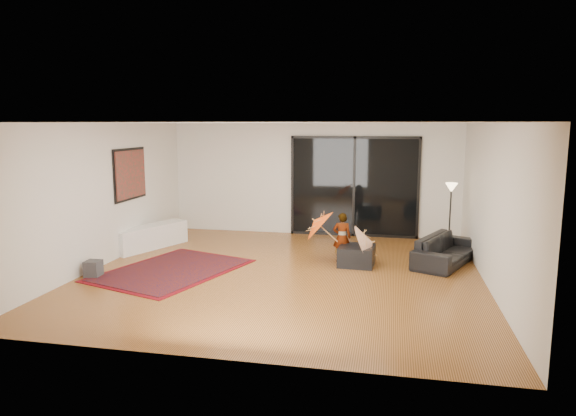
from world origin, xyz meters
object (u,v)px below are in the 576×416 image
(media_console, at_px, (150,237))
(ottoman, at_px, (357,256))
(sofa, at_px, (446,250))
(child, at_px, (342,237))

(media_console, distance_m, ottoman, 4.55)
(media_console, xyz_separation_m, ottoman, (4.52, -0.51, -0.06))
(sofa, bearing_deg, media_console, 114.01)
(media_console, xyz_separation_m, child, (4.21, -0.29, 0.24))
(media_console, relative_size, ottoman, 2.73)
(media_console, bearing_deg, ottoman, 16.17)
(sofa, height_order, child, child)
(media_console, xyz_separation_m, sofa, (6.20, -0.05, 0.02))
(media_console, bearing_deg, child, 18.61)
(media_console, relative_size, sofa, 0.97)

